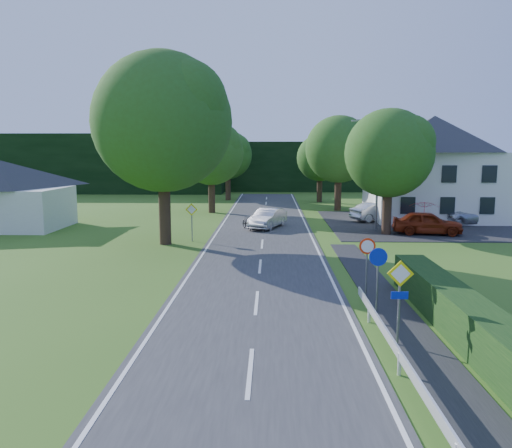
{
  "coord_description": "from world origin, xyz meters",
  "views": [
    {
      "loc": [
        0.52,
        -6.26,
        5.73
      ],
      "look_at": [
        -0.26,
        19.79,
        1.9
      ],
      "focal_mm": 35.0,
      "sensor_mm": 36.0,
      "label": 1
    }
  ],
  "objects_px": {
    "streetlight": "(376,169)",
    "parked_car_red": "(427,223)",
    "parasol": "(424,214)",
    "motorcycle": "(247,223)",
    "parked_car_silver_b": "(471,215)",
    "moving_car": "(268,218)",
    "parked_car_silver_a": "(378,212)"
  },
  "relations": [
    {
      "from": "parked_car_red",
      "to": "parked_car_silver_a",
      "type": "distance_m",
      "value": 6.83
    },
    {
      "from": "streetlight",
      "to": "parasol",
      "type": "height_order",
      "value": "streetlight"
    },
    {
      "from": "streetlight",
      "to": "parked_car_red",
      "type": "relative_size",
      "value": 1.72
    },
    {
      "from": "parked_car_red",
      "to": "moving_car",
      "type": "bearing_deg",
      "value": 85.54
    },
    {
      "from": "moving_car",
      "to": "parked_car_silver_a",
      "type": "height_order",
      "value": "parked_car_silver_a"
    },
    {
      "from": "moving_car",
      "to": "parasol",
      "type": "relative_size",
      "value": 1.97
    },
    {
      "from": "moving_car",
      "to": "motorcycle",
      "type": "relative_size",
      "value": 2.25
    },
    {
      "from": "motorcycle",
      "to": "parked_car_silver_b",
      "type": "height_order",
      "value": "parked_car_silver_b"
    },
    {
      "from": "parked_car_silver_b",
      "to": "streetlight",
      "type": "bearing_deg",
      "value": 96.11
    },
    {
      "from": "moving_car",
      "to": "parasol",
      "type": "xyz_separation_m",
      "value": [
        11.63,
        0.37,
        0.28
      ]
    },
    {
      "from": "parked_car_silver_a",
      "to": "streetlight",
      "type": "bearing_deg",
      "value": 140.47
    },
    {
      "from": "streetlight",
      "to": "motorcycle",
      "type": "xyz_separation_m",
      "value": [
        -9.26,
        -0.34,
        -3.91
      ]
    },
    {
      "from": "moving_car",
      "to": "parked_car_silver_a",
      "type": "xyz_separation_m",
      "value": [
        8.97,
        3.98,
        0.02
      ]
    },
    {
      "from": "motorcycle",
      "to": "parasol",
      "type": "distance_m",
      "value": 13.2
    },
    {
      "from": "parked_car_red",
      "to": "parasol",
      "type": "height_order",
      "value": "parasol"
    },
    {
      "from": "parked_car_silver_b",
      "to": "parked_car_silver_a",
      "type": "bearing_deg",
      "value": 63.8
    },
    {
      "from": "parasol",
      "to": "moving_car",
      "type": "bearing_deg",
      "value": -178.16
    },
    {
      "from": "streetlight",
      "to": "parked_car_silver_a",
      "type": "xyz_separation_m",
      "value": [
        1.21,
        4.51,
        -3.68
      ]
    },
    {
      "from": "streetlight",
      "to": "parasol",
      "type": "relative_size",
      "value": 3.6
    },
    {
      "from": "motorcycle",
      "to": "parked_car_silver_b",
      "type": "xyz_separation_m",
      "value": [
        17.44,
        3.36,
        0.16
      ]
    },
    {
      "from": "motorcycle",
      "to": "parked_car_silver_a",
      "type": "height_order",
      "value": "parked_car_silver_a"
    },
    {
      "from": "motorcycle",
      "to": "parked_car_silver_a",
      "type": "relative_size",
      "value": 0.43
    },
    {
      "from": "parked_car_silver_a",
      "to": "parked_car_silver_b",
      "type": "height_order",
      "value": "parked_car_silver_a"
    },
    {
      "from": "streetlight",
      "to": "parked_car_red",
      "type": "height_order",
      "value": "streetlight"
    },
    {
      "from": "streetlight",
      "to": "parked_car_red",
      "type": "bearing_deg",
      "value": -32.0
    },
    {
      "from": "moving_car",
      "to": "parasol",
      "type": "bearing_deg",
      "value": 23.31
    },
    {
      "from": "parasol",
      "to": "parked_car_silver_b",
      "type": "bearing_deg",
      "value": 26.24
    },
    {
      "from": "parked_car_silver_a",
      "to": "parasol",
      "type": "xyz_separation_m",
      "value": [
        2.66,
        -3.61,
        0.26
      ]
    },
    {
      "from": "parked_car_silver_a",
      "to": "parked_car_silver_b",
      "type": "xyz_separation_m",
      "value": [
        6.97,
        -1.49,
        -0.07
      ]
    },
    {
      "from": "parked_car_red",
      "to": "parked_car_silver_a",
      "type": "bearing_deg",
      "value": 25.78
    },
    {
      "from": "parked_car_silver_b",
      "to": "parked_car_red",
      "type": "bearing_deg",
      "value": 121.37
    },
    {
      "from": "motorcycle",
      "to": "moving_car",
      "type": "bearing_deg",
      "value": 9.64
    }
  ]
}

